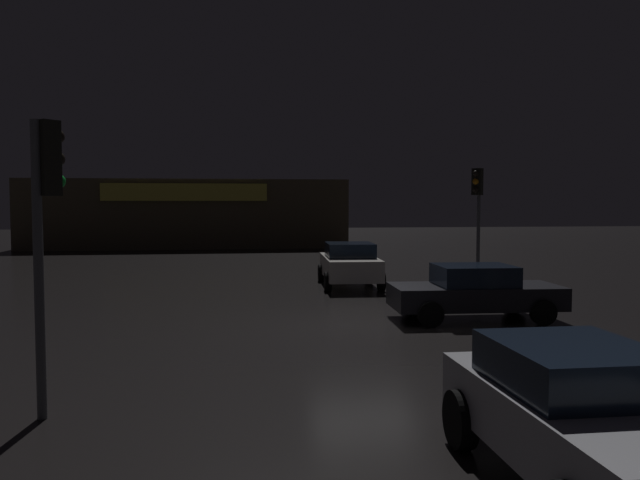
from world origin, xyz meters
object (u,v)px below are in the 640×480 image
(traffic_signal_main, at_px, (45,202))
(traffic_signal_opposite, at_px, (477,199))
(car_near, at_px, (475,292))
(car_far, at_px, (350,264))
(car_crossing, at_px, (581,415))
(store_building, at_px, (190,213))

(traffic_signal_main, height_order, traffic_signal_opposite, traffic_signal_opposite)
(traffic_signal_main, xyz_separation_m, car_near, (8.61, 6.25, -2.25))
(traffic_signal_main, xyz_separation_m, car_far, (6.69, 13.15, -2.17))
(car_crossing, bearing_deg, car_near, 74.70)
(traffic_signal_main, xyz_separation_m, car_crossing, (6.04, -3.14, -2.19))
(traffic_signal_opposite, distance_m, car_crossing, 15.40)
(traffic_signal_main, distance_m, car_far, 14.91)
(traffic_signal_opposite, bearing_deg, car_near, -112.14)
(store_building, distance_m, car_far, 24.31)
(car_far, relative_size, car_crossing, 1.08)
(car_crossing, bearing_deg, traffic_signal_opposite, 72.22)
(store_building, xyz_separation_m, car_far, (6.97, -23.24, -1.44))
(traffic_signal_opposite, height_order, car_far, traffic_signal_opposite)
(traffic_signal_opposite, bearing_deg, car_crossing, -107.78)
(store_building, xyz_separation_m, car_crossing, (6.32, -39.53, -1.46))
(traffic_signal_main, distance_m, traffic_signal_opposite, 15.61)
(store_building, distance_m, car_crossing, 40.06)
(car_near, distance_m, car_far, 7.16)
(car_near, relative_size, car_crossing, 1.10)
(car_near, distance_m, car_crossing, 9.74)
(car_near, bearing_deg, traffic_signal_opposite, 67.86)
(car_far, bearing_deg, car_crossing, -92.27)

